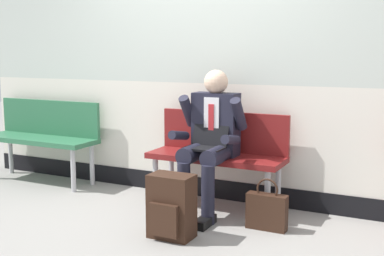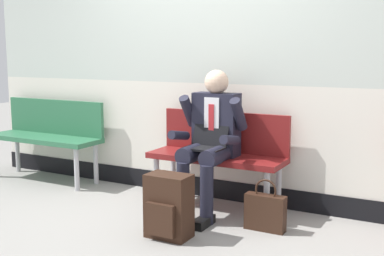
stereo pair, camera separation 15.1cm
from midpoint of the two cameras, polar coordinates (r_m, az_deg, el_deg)
ground_plane at (r=4.27m, az=-2.01°, el=-10.28°), size 18.00×18.00×0.00m
station_wall at (r=4.71m, az=2.72°, el=10.31°), size 5.28×0.14×3.07m
bench_with_person at (r=4.43m, az=4.16°, el=-2.60°), size 1.22×0.42×0.86m
bench_empty at (r=5.60m, az=-15.53°, el=-0.43°), size 1.33×0.42×0.87m
person_seated at (r=4.23m, az=3.10°, el=-1.16°), size 0.57×0.70×1.24m
backpack at (r=3.76m, az=-1.59°, el=-9.09°), size 0.33×0.25×0.49m
handbag at (r=3.98m, az=9.55°, el=-9.51°), size 0.32×0.10×0.41m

